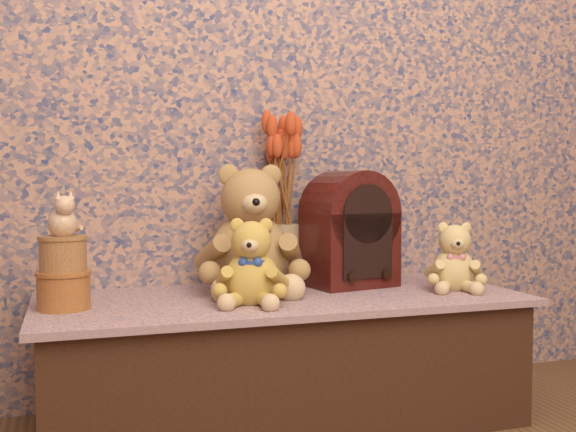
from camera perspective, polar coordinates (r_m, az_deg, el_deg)
name	(u,v)px	position (r m, az deg, el deg)	size (l,w,h in m)	color
display_shelf	(283,358)	(2.04, -0.45, -12.11)	(1.43, 0.61, 0.38)	#3B4B79
teddy_large	(250,223)	(2.06, -3.30, -0.64)	(0.33, 0.40, 0.42)	olive
teddy_medium	(252,258)	(1.85, -3.13, -3.59)	(0.20, 0.24, 0.26)	#AF8731
teddy_small	(454,254)	(2.15, 14.04, -3.14)	(0.18, 0.22, 0.23)	tan
cathedral_radio	(349,228)	(2.17, 5.28, -1.07)	(0.27, 0.20, 0.38)	#330D09
ceramic_vase	(282,254)	(2.20, -0.56, -3.31)	(0.12, 0.12, 0.20)	tan
dried_stalks	(281,163)	(2.18, -0.56, 4.60)	(0.21, 0.21, 0.40)	#C94520
biscuit_tin_lower	(64,291)	(1.87, -18.67, -6.10)	(0.14, 0.14, 0.10)	#B48F34
biscuit_tin_upper	(63,255)	(1.86, -18.72, -3.15)	(0.12, 0.12, 0.09)	tan
cat_figurine	(62,214)	(1.85, -18.78, 0.19)	(0.09, 0.10, 0.12)	silver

